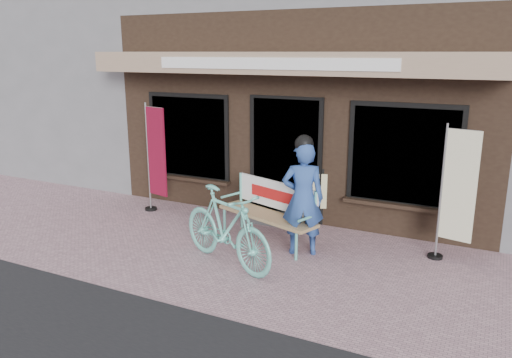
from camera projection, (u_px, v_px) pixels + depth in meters
The scene contains 9 objects.
ground at pixel (231, 259), 7.25m from camera, with size 70.00×70.00×0.00m, color #B68B96.
storefront at pixel (340, 49), 10.82m from camera, with size 7.00×6.77×6.00m.
neighbor_left_near at pixel (70, 42), 14.88m from camera, with size 10.00×7.00×6.40m, color slate.
bench at pixel (271, 207), 7.82m from camera, with size 1.81×1.00×0.96m.
person at pixel (303, 196), 7.27m from camera, with size 0.72×0.60×1.79m.
bicycle at pixel (226, 227), 6.94m from camera, with size 0.52×1.84×1.11m, color #68CBBB.
nobori_red at pixel (155, 157), 9.12m from camera, with size 0.61×0.27×2.04m.
nobori_cream at pixel (456, 193), 6.93m from camera, with size 0.59×0.26×1.98m.
menu_stand at pixel (315, 196), 8.61m from camera, with size 0.50×0.27×1.00m.
Camera 1 is at (3.30, -5.88, 2.93)m, focal length 35.00 mm.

